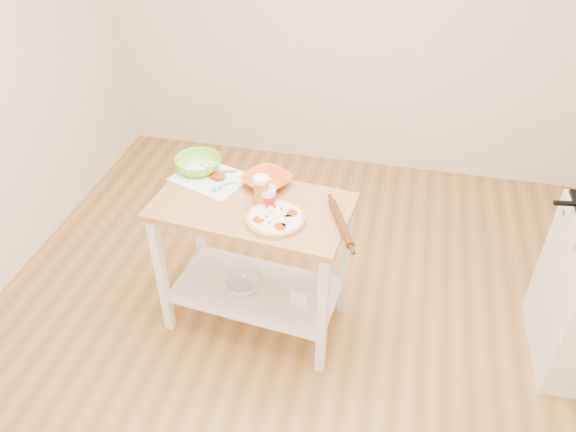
% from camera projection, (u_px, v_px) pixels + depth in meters
% --- Properties ---
extents(room_shell, '(4.04, 4.54, 2.74)m').
position_uv_depth(room_shell, '(290.00, 161.00, 2.52)').
color(room_shell, '#AB773F').
rests_on(room_shell, ground).
extents(prep_island, '(1.12, 0.69, 0.90)m').
position_uv_depth(prep_island, '(254.00, 240.00, 3.18)').
color(prep_island, '#B28049').
rests_on(prep_island, ground).
extents(pizza, '(0.31, 0.31, 0.05)m').
position_uv_depth(pizza, '(275.00, 218.00, 2.90)').
color(pizza, '#EAA363').
rests_on(pizza, prep_island).
extents(cutting_board, '(0.48, 0.42, 0.04)m').
position_uv_depth(cutting_board, '(211.00, 178.00, 3.22)').
color(cutting_board, white).
rests_on(cutting_board, prep_island).
extents(spatula, '(0.12, 0.13, 0.01)m').
position_uv_depth(spatula, '(222.00, 186.00, 3.13)').
color(spatula, '#38B1A3').
rests_on(spatula, cutting_board).
extents(knife, '(0.26, 0.11, 0.01)m').
position_uv_depth(knife, '(206.00, 173.00, 3.24)').
color(knife, silver).
rests_on(knife, cutting_board).
extents(orange_bowl, '(0.35, 0.35, 0.06)m').
position_uv_depth(orange_bowl, '(267.00, 181.00, 3.15)').
color(orange_bowl, '#D25D1F').
rests_on(orange_bowl, prep_island).
extents(green_bowl, '(0.35, 0.35, 0.08)m').
position_uv_depth(green_bowl, '(198.00, 164.00, 3.26)').
color(green_bowl, '#76D72F').
rests_on(green_bowl, prep_island).
extents(beer_pint, '(0.09, 0.09, 0.17)m').
position_uv_depth(beer_pint, '(262.00, 191.00, 2.97)').
color(beer_pint, '#BF6C1D').
rests_on(beer_pint, prep_island).
extents(yogurt_tub, '(0.09, 0.09, 0.19)m').
position_uv_depth(yogurt_tub, '(268.00, 197.00, 2.99)').
color(yogurt_tub, white).
rests_on(yogurt_tub, prep_island).
extents(rolling_pin, '(0.18, 0.36, 0.04)m').
position_uv_depth(rolling_pin, '(341.00, 223.00, 2.86)').
color(rolling_pin, '#502E12').
rests_on(rolling_pin, prep_island).
extents(shelf_glass_bowl, '(0.22, 0.22, 0.06)m').
position_uv_depth(shelf_glass_bowl, '(242.00, 285.00, 3.39)').
color(shelf_glass_bowl, silver).
rests_on(shelf_glass_bowl, prep_island).
extents(shelf_bin, '(0.12, 0.12, 0.11)m').
position_uv_depth(shelf_bin, '(301.00, 293.00, 3.31)').
color(shelf_bin, white).
rests_on(shelf_bin, prep_island).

